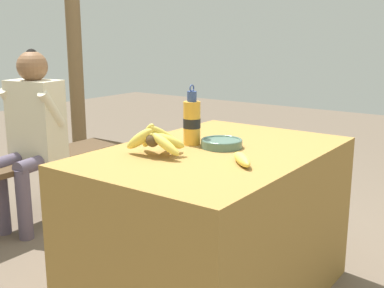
{
  "coord_description": "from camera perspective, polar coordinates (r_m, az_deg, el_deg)",
  "views": [
    {
      "loc": [
        -1.77,
        -1.15,
        1.25
      ],
      "look_at": [
        -0.11,
        0.05,
        0.78
      ],
      "focal_mm": 45.0,
      "sensor_mm": 36.0,
      "label": 1
    }
  ],
  "objects": [
    {
      "name": "water_bottle",
      "position": [
        2.25,
        -0.02,
        2.67
      ],
      "size": [
        0.08,
        0.08,
        0.28
      ],
      "color": "gold",
      "rests_on": "market_counter"
    },
    {
      "name": "loose_banana_front",
      "position": [
        1.93,
        5.95,
        -1.82
      ],
      "size": [
        0.16,
        0.16,
        0.04
      ],
      "rotation": [
        0.0,
        0.0,
        0.79
      ],
      "color": "#E0C64C",
      "rests_on": "market_counter"
    },
    {
      "name": "support_post_far",
      "position": [
        4.05,
        -13.88,
        13.45
      ],
      "size": [
        0.12,
        0.12,
        2.62
      ],
      "color": "brown",
      "rests_on": "ground_plane"
    },
    {
      "name": "banana_bunch_ripe",
      "position": [
        2.05,
        -4.28,
        0.61
      ],
      "size": [
        0.2,
        0.3,
        0.16
      ],
      "color": "#4C381E",
      "rests_on": "market_counter"
    },
    {
      "name": "serving_bowl",
      "position": [
        2.21,
        3.54,
        0.13
      ],
      "size": [
        0.19,
        0.19,
        0.04
      ],
      "color": "#4C6B5B",
      "rests_on": "market_counter"
    },
    {
      "name": "wooden_bench",
      "position": [
        3.25,
        -21.06,
        -3.5
      ],
      "size": [
        1.77,
        0.32,
        0.45
      ],
      "color": "#4C3823",
      "rests_on": "ground_plane"
    },
    {
      "name": "market_counter",
      "position": [
        2.28,
        2.65,
        -9.73
      ],
      "size": [
        1.26,
        0.86,
        0.74
      ],
      "color": "olive",
      "rests_on": "ground_plane"
    },
    {
      "name": "seated_vendor",
      "position": [
        3.25,
        -18.48,
        2.03
      ],
      "size": [
        0.44,
        0.42,
        1.16
      ],
      "rotation": [
        0.0,
        0.0,
        3.33
      ],
      "color": "#564C60",
      "rests_on": "ground_plane"
    }
  ]
}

